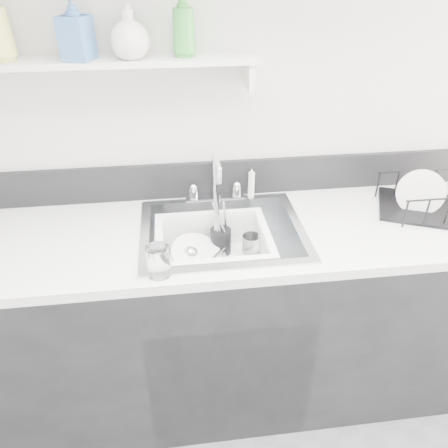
{
  "coord_description": "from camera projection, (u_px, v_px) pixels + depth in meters",
  "views": [
    {
      "loc": [
        -0.18,
        -0.24,
        1.85
      ],
      "look_at": [
        0.0,
        1.14,
        0.98
      ],
      "focal_mm": 35.0,
      "sensor_mm": 36.0,
      "label": 1
    }
  ],
  "objects": [
    {
      "name": "room_shell",
      "position": [
        290.0,
        88.0,
        0.64
      ],
      "size": [
        3.5,
        3.0,
        2.6
      ],
      "color": "silver",
      "rests_on": "ground"
    },
    {
      "name": "counter_run",
      "position": [
        223.0,
        316.0,
        1.96
      ],
      "size": [
        3.2,
        0.62,
        0.92
      ],
      "color": "black",
      "rests_on": "ground"
    },
    {
      "name": "backsplash",
      "position": [
        214.0,
        179.0,
        1.93
      ],
      "size": [
        3.2,
        0.02,
        0.16
      ],
      "primitive_type": "cube",
      "color": "black",
      "rests_on": "counter_run"
    },
    {
      "name": "sink",
      "position": [
        222.0,
        249.0,
        1.77
      ],
      "size": [
        0.64,
        0.52,
        0.2
      ],
      "primitive_type": null,
      "color": "silver",
      "rests_on": "counter_run"
    },
    {
      "name": "faucet",
      "position": [
        215.0,
        188.0,
        1.89
      ],
      "size": [
        0.26,
        0.18,
        0.23
      ],
      "color": "silver",
      "rests_on": "counter_run"
    },
    {
      "name": "side_sprayer",
      "position": [
        251.0,
        183.0,
        1.91
      ],
      "size": [
        0.03,
        0.03,
        0.14
      ],
      "primitive_type": "cylinder",
      "color": "white",
      "rests_on": "counter_run"
    },
    {
      "name": "wall_shelf",
      "position": [
        117.0,
        64.0,
        1.56
      ],
      "size": [
        1.0,
        0.16,
        0.12
      ],
      "color": "silver",
      "rests_on": "room_shell"
    },
    {
      "name": "wash_tub",
      "position": [
        213.0,
        252.0,
        1.73
      ],
      "size": [
        0.55,
        0.5,
        0.17
      ],
      "primitive_type": null,
      "rotation": [
        0.0,
        0.0,
        0.35
      ],
      "color": "white",
      "rests_on": "sink"
    },
    {
      "name": "plate_stack",
      "position": [
        199.0,
        259.0,
        1.77
      ],
      "size": [
        0.25,
        0.24,
        0.1
      ],
      "rotation": [
        0.0,
        0.0,
        0.38
      ],
      "color": "white",
      "rests_on": "wash_tub"
    },
    {
      "name": "utensil_cup",
      "position": [
        221.0,
        239.0,
        1.82
      ],
      "size": [
        0.09,
        0.09,
        0.29
      ],
      "rotation": [
        0.0,
        0.0,
        0.04
      ],
      "color": "black",
      "rests_on": "wash_tub"
    },
    {
      "name": "ladle",
      "position": [
        205.0,
        261.0,
        1.74
      ],
      "size": [
        0.26,
        0.2,
        0.07
      ],
      "primitive_type": null,
      "rotation": [
        0.0,
        0.0,
        -0.52
      ],
      "color": "silver",
      "rests_on": "wash_tub"
    },
    {
      "name": "tumbler_in_tub",
      "position": [
        251.0,
        246.0,
        1.8
      ],
      "size": [
        0.09,
        0.09,
        0.1
      ],
      "primitive_type": "cylinder",
      "rotation": [
        0.0,
        0.0,
        -0.33
      ],
      "color": "white",
      "rests_on": "wash_tub"
    },
    {
      "name": "tumbler_counter",
      "position": [
        158.0,
        261.0,
        1.46
      ],
      "size": [
        0.11,
        0.11,
        0.11
      ],
      "primitive_type": "cylinder",
      "rotation": [
        0.0,
        0.0,
        0.43
      ],
      "color": "white",
      "rests_on": "counter_run"
    },
    {
      "name": "dish_rack",
      "position": [
        431.0,
        196.0,
        1.81
      ],
      "size": [
        0.47,
        0.42,
        0.14
      ],
      "primitive_type": null,
      "rotation": [
        0.0,
        0.0,
        -0.41
      ],
      "color": "black",
      "rests_on": "counter_run"
    },
    {
      "name": "bowl_small",
      "position": [
        247.0,
        264.0,
        1.76
      ],
      "size": [
        0.13,
        0.13,
        0.03
      ],
      "primitive_type": "imported",
      "rotation": [
        0.0,
        0.0,
        0.28
      ],
      "color": "white",
      "rests_on": "wash_tub"
    },
    {
      "name": "soap_bottle_b",
      "position": [
        75.0,
        27.0,
        1.46
      ],
      "size": [
        0.12,
        0.12,
        0.21
      ],
      "primitive_type": "imported",
      "rotation": [
        0.0,
        0.0,
        -0.35
      ],
      "color": "#4270B0",
      "rests_on": "wall_shelf"
    },
    {
      "name": "soap_bottle_c",
      "position": [
        129.0,
        32.0,
        1.49
      ],
      "size": [
        0.15,
        0.15,
        0.17
      ],
      "primitive_type": "imported",
      "rotation": [
        0.0,
        0.0,
        -0.15
      ],
      "color": "silver",
      "rests_on": "wall_shelf"
    },
    {
      "name": "soap_bottle_d",
      "position": [
        183.0,
        23.0,
        1.51
      ],
      "size": [
        0.09,
        0.09,
        0.22
      ],
      "primitive_type": "imported",
      "rotation": [
        0.0,
        0.0,
        -0.07
      ],
      "color": "green",
      "rests_on": "wall_shelf"
    }
  ]
}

